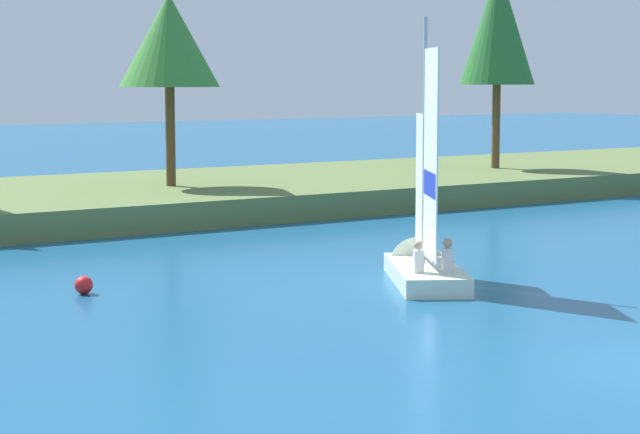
% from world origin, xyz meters
% --- Properties ---
extents(shore_bank, '(80.00, 11.78, 0.84)m').
position_xyz_m(shore_bank, '(0.00, 25.05, 0.42)').
color(shore_bank, '#5B703D').
rests_on(shore_bank, ground).
extents(shoreline_tree_midright, '(3.32, 3.32, 6.34)m').
position_xyz_m(shoreline_tree_midright, '(3.37, 24.30, 5.62)').
color(shoreline_tree_midright, brown).
rests_on(shoreline_tree_midright, shore_bank).
extents(shoreline_tree_right, '(2.97, 2.97, 7.99)m').
position_xyz_m(shoreline_tree_right, '(17.77, 24.19, 6.47)').
color(shoreline_tree_right, brown).
rests_on(shoreline_tree_right, shore_bank).
extents(sailboat, '(3.30, 4.36, 6.13)m').
position_xyz_m(sailboat, '(1.73, 9.03, 0.45)').
color(sailboat, silver).
rests_on(sailboat, ground).
extents(channel_buoy, '(0.38, 0.38, 0.38)m').
position_xyz_m(channel_buoy, '(-5.22, 11.40, 0.19)').
color(channel_buoy, red).
rests_on(channel_buoy, ground).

